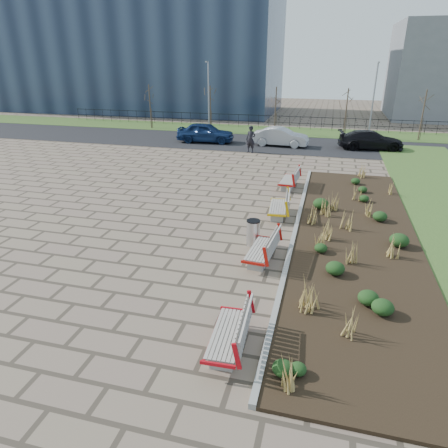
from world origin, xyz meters
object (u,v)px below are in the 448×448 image
(pedestrian, at_px, (251,139))
(lamp_west, at_px, (209,98))
(bench_a, at_px, (227,332))
(litter_bin, at_px, (253,233))
(bench_c, at_px, (278,205))
(car_blue, at_px, (206,132))
(car_black, at_px, (371,140))
(bench_b, at_px, (261,248))
(car_silver, at_px, (281,137))
(bench_d, at_px, (289,179))
(lamp_east, at_px, (373,102))

(pedestrian, relative_size, lamp_west, 0.32)
(bench_a, xyz_separation_m, litter_bin, (-0.50, 5.79, -0.02))
(bench_c, xyz_separation_m, car_blue, (-7.86, 14.71, 0.30))
(bench_c, height_order, car_black, car_black)
(car_blue, xyz_separation_m, lamp_west, (-1.14, 4.74, 2.24))
(litter_bin, distance_m, lamp_west, 24.27)
(bench_b, bearing_deg, bench_c, 94.89)
(pedestrian, relative_size, car_silver, 0.45)
(litter_bin, bearing_deg, lamp_west, 110.62)
(litter_bin, xyz_separation_m, car_black, (5.36, 18.48, 0.22))
(bench_d, xyz_separation_m, car_black, (4.86, 11.12, 0.20))
(litter_bin, bearing_deg, bench_d, 86.12)
(lamp_west, bearing_deg, bench_a, -72.40)
(bench_b, distance_m, bench_c, 4.31)
(car_silver, relative_size, lamp_east, 0.71)
(pedestrian, relative_size, car_blue, 0.42)
(lamp_west, bearing_deg, lamp_east, 0.00)
(bench_a, distance_m, lamp_west, 29.88)
(car_silver, bearing_deg, pedestrian, 150.67)
(car_blue, bearing_deg, bench_c, -155.99)
(lamp_west, bearing_deg, litter_bin, -69.38)
(bench_a, bearing_deg, pedestrian, 97.04)
(bench_c, height_order, bench_d, same)
(bench_a, xyz_separation_m, lamp_east, (5.00, 28.38, 2.54))
(bench_a, xyz_separation_m, car_black, (4.86, 24.27, 0.20))
(bench_c, relative_size, car_blue, 0.46)
(car_black, xyz_separation_m, lamp_east, (0.14, 4.10, 2.34))
(litter_bin, bearing_deg, car_silver, 94.13)
(litter_bin, xyz_separation_m, lamp_west, (-8.50, 22.59, 2.56))
(bench_a, bearing_deg, lamp_west, 104.84)
(bench_c, distance_m, car_black, 16.10)
(bench_a, relative_size, bench_c, 1.00)
(bench_d, distance_m, litter_bin, 7.38)
(litter_bin, height_order, lamp_east, lamp_east)
(lamp_west, bearing_deg, bench_c, -65.17)
(bench_c, bearing_deg, litter_bin, -103.58)
(bench_d, height_order, litter_bin, bench_d)
(bench_a, bearing_deg, litter_bin, 92.18)
(bench_b, height_order, pedestrian, pedestrian)
(bench_a, distance_m, car_blue, 24.91)
(pedestrian, distance_m, lamp_east, 11.58)
(car_blue, distance_m, lamp_east, 13.89)
(bench_a, bearing_deg, car_black, 75.92)
(bench_d, height_order, lamp_east, lamp_east)
(bench_a, distance_m, bench_c, 8.93)
(bench_c, xyz_separation_m, car_black, (4.86, 15.35, 0.20))
(lamp_west, bearing_deg, car_silver, -32.88)
(bench_d, relative_size, car_blue, 0.46)
(bench_d, relative_size, car_black, 0.45)
(bench_c, height_order, car_silver, car_silver)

